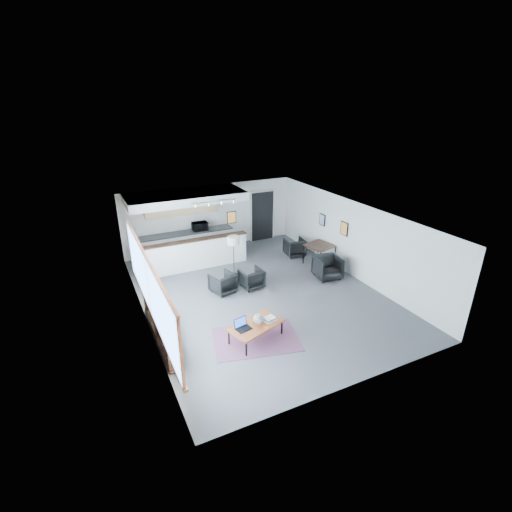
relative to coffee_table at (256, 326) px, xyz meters
name	(u,v)px	position (x,y,z in m)	size (l,w,h in m)	color
room	(260,256)	(1.14, 2.10, 0.88)	(7.02, 9.02, 2.62)	#4A4A4C
window	(149,288)	(-2.32, 1.20, 1.04)	(0.10, 5.95, 1.66)	#8CBFFF
console	(162,328)	(-2.16, 1.06, -0.09)	(0.35, 3.00, 0.80)	#311C11
kitchenette	(187,225)	(-0.05, 5.81, 0.96)	(4.20, 1.96, 2.60)	white
doorway	(262,216)	(3.44, 6.53, 0.66)	(1.10, 0.12, 2.15)	black
track_light	(215,202)	(0.55, 4.30, 2.11)	(1.60, 0.07, 0.15)	silver
wall_art_lower	(344,229)	(4.61, 2.50, 1.13)	(0.03, 0.38, 0.48)	black
wall_art_upper	(322,220)	(4.61, 3.80, 1.08)	(0.03, 0.34, 0.44)	black
kilim_rug	(256,339)	(0.00, 0.00, -0.41)	(2.45, 1.95, 0.01)	#572E46
coffee_table	(256,326)	(0.00, 0.00, 0.00)	(1.54, 1.15, 0.45)	brown
laptop	(242,325)	(-0.38, 0.01, 0.11)	(0.42, 0.38, 0.26)	black
ceramic_pot	(259,319)	(0.08, 0.01, 0.17)	(0.28, 0.28, 0.28)	gray
book_stack	(269,319)	(0.39, 0.02, 0.08)	(0.37, 0.32, 0.10)	silver
coaster	(266,327)	(0.18, -0.24, 0.04)	(0.09, 0.09, 0.01)	#E5590C
armchair_left	(223,282)	(0.15, 2.73, -0.06)	(0.69, 0.65, 0.71)	black
armchair_right	(252,278)	(1.12, 2.63, -0.06)	(0.68, 0.64, 0.70)	black
floor_lamp	(233,242)	(0.96, 3.74, 0.82)	(0.52, 0.52, 1.43)	black
dining_table	(320,247)	(4.14, 3.20, 0.29)	(1.10, 1.10, 0.77)	#311C11
dining_chair_near	(328,268)	(3.76, 2.14, -0.05)	(0.70, 0.66, 0.72)	black
dining_chair_far	(295,248)	(3.77, 4.33, -0.10)	(0.62, 0.58, 0.63)	black
microwave	(200,225)	(0.58, 6.25, 0.71)	(0.58, 0.32, 0.39)	black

